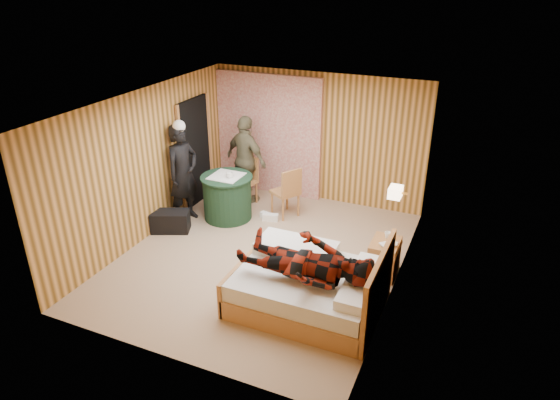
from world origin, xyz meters
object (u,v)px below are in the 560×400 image
at_px(bed, 310,286).
at_px(chair_far, 246,177).
at_px(round_table, 227,197).
at_px(woman_standing, 183,174).
at_px(man_on_bed, 306,254).
at_px(duffel_bag, 170,221).
at_px(wall_lamp, 396,192).
at_px(chair_near, 288,189).
at_px(man_at_table, 246,160).
at_px(nightstand, 384,257).

relative_size(bed, chair_far, 2.10).
relative_size(bed, round_table, 2.08).
xyz_separation_m(round_table, woman_standing, (-0.67, -0.36, 0.48)).
height_order(round_table, man_on_bed, man_on_bed).
xyz_separation_m(duffel_bag, woman_standing, (0.00, 0.50, 0.71)).
bearing_deg(chair_far, wall_lamp, -9.79).
relative_size(round_table, chair_near, 0.98).
bearing_deg(chair_near, woman_standing, -32.86).
xyz_separation_m(chair_far, woman_standing, (-0.69, -1.09, 0.36)).
height_order(chair_near, man_at_table, man_at_table).
bearing_deg(chair_near, man_on_bed, 58.17).
xyz_separation_m(chair_far, duffel_bag, (-0.69, -1.59, -0.36)).
relative_size(chair_far, duffel_bag, 1.43).
relative_size(wall_lamp, chair_far, 0.28).
distance_m(chair_near, duffel_bag, 2.17).
bearing_deg(wall_lamp, chair_far, 157.23).
bearing_deg(duffel_bag, wall_lamp, -18.85).
bearing_deg(woman_standing, wall_lamp, -79.20).
height_order(round_table, woman_standing, woman_standing).
bearing_deg(chair_far, bed, -35.77).
bearing_deg(nightstand, chair_far, 154.58).
bearing_deg(woman_standing, man_on_bed, -106.29).
xyz_separation_m(round_table, man_at_table, (0.00, 0.79, 0.44)).
relative_size(bed, duffel_bag, 3.00).
xyz_separation_m(duffel_bag, man_on_bed, (3.00, -1.24, 0.76)).
distance_m(nightstand, chair_near, 2.39).
distance_m(chair_far, man_at_table, 0.33).
height_order(chair_near, man_on_bed, man_on_bed).
xyz_separation_m(wall_lamp, bed, (-0.80, -1.31, -1.00)).
height_order(bed, woman_standing, woman_standing).
xyz_separation_m(chair_near, woman_standing, (-1.67, -0.83, 0.34)).
bearing_deg(man_on_bed, nightstand, 62.30).
distance_m(bed, nightstand, 1.39).
distance_m(woman_standing, man_at_table, 1.33).
height_order(round_table, man_at_table, man_at_table).
xyz_separation_m(nightstand, duffel_bag, (-3.73, -0.15, -0.10)).
relative_size(nightstand, man_at_table, 0.33).
bearing_deg(man_on_bed, round_table, 137.93).
height_order(nightstand, man_on_bed, man_on_bed).
distance_m(chair_far, man_on_bed, 3.68).
bearing_deg(man_at_table, chair_far, 129.69).
height_order(duffel_bag, man_at_table, man_at_table).
bearing_deg(chair_far, woman_standing, -109.33).
height_order(chair_near, woman_standing, woman_standing).
height_order(nightstand, chair_far, chair_far).
bearing_deg(nightstand, man_on_bed, -117.70).
relative_size(wall_lamp, nightstand, 0.46).
xyz_separation_m(wall_lamp, woman_standing, (-3.77, 0.20, -0.40)).
xyz_separation_m(wall_lamp, man_at_table, (-3.10, 1.35, -0.44)).
relative_size(nightstand, round_table, 0.61).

